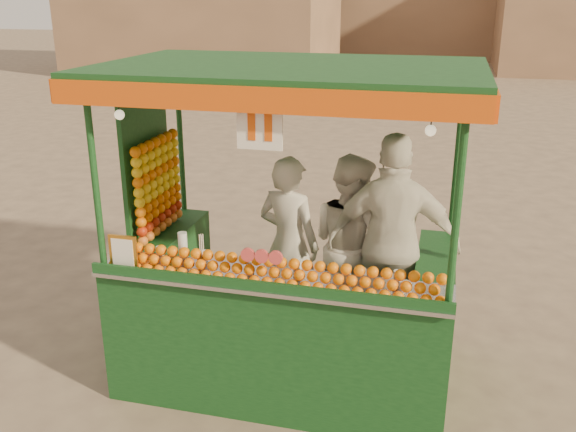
% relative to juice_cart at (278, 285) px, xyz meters
% --- Properties ---
extents(ground, '(90.00, 90.00, 0.00)m').
position_rel_juice_cart_xyz_m(ground, '(0.45, 0.31, -0.85)').
color(ground, brown).
rests_on(ground, ground).
extents(juice_cart, '(2.90, 1.88, 2.63)m').
position_rel_juice_cart_xyz_m(juice_cart, '(0.00, 0.00, 0.00)').
color(juice_cart, '#0F3717').
rests_on(juice_cart, ground).
extents(vendor_left, '(0.65, 0.52, 1.57)m').
position_rel_juice_cart_xyz_m(vendor_left, '(0.01, 0.33, 0.24)').
color(vendor_left, beige).
rests_on(vendor_left, ground).
extents(vendor_middle, '(0.97, 0.95, 1.58)m').
position_rel_juice_cart_xyz_m(vendor_middle, '(0.52, 0.45, 0.24)').
color(vendor_middle, silver).
rests_on(vendor_middle, ground).
extents(vendor_right, '(1.11, 0.54, 1.82)m').
position_rel_juice_cart_xyz_m(vendor_right, '(0.90, 0.24, 0.36)').
color(vendor_right, silver).
rests_on(vendor_right, ground).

